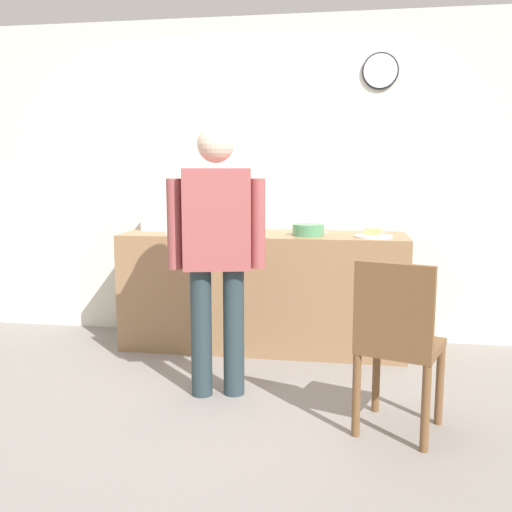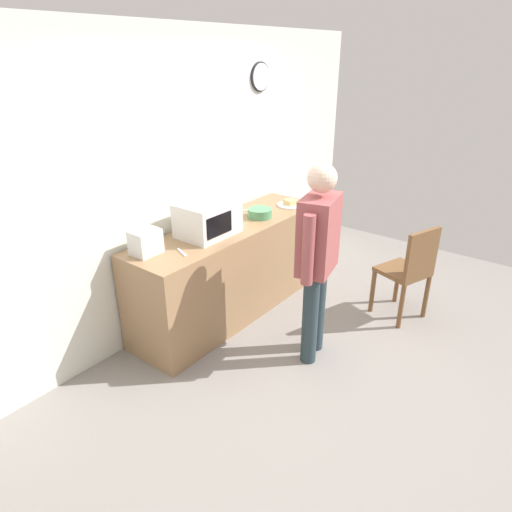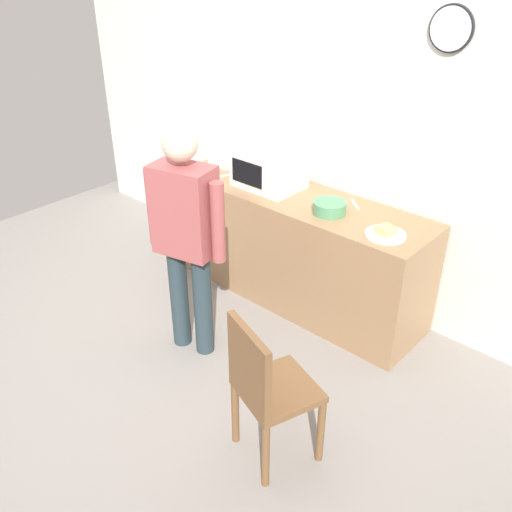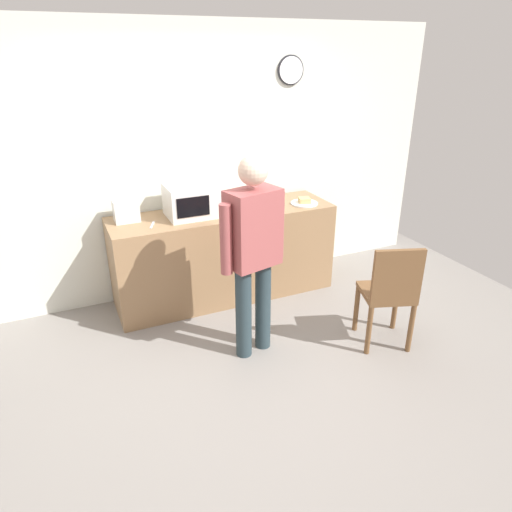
{
  "view_description": "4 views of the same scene",
  "coord_description": "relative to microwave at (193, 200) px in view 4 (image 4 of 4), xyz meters",
  "views": [
    {
      "loc": [
        0.84,
        -3.12,
        1.39
      ],
      "look_at": [
        0.2,
        0.8,
        0.79
      ],
      "focal_mm": 40.03,
      "sensor_mm": 36.0,
      "label": 1
    },
    {
      "loc": [
        -2.76,
        -1.36,
        2.37
      ],
      "look_at": [
        0.04,
        0.8,
        0.76
      ],
      "focal_mm": 31.56,
      "sensor_mm": 36.0,
      "label": 2
    },
    {
      "loc": [
        2.55,
        -1.89,
        2.63
      ],
      "look_at": [
        0.21,
        0.73,
        0.6
      ],
      "focal_mm": 39.01,
      "sensor_mm": 36.0,
      "label": 3
    },
    {
      "loc": [
        -1.27,
        -2.77,
        2.34
      ],
      "look_at": [
        0.27,
        0.62,
        0.66
      ],
      "focal_mm": 32.45,
      "sensor_mm": 36.0,
      "label": 4
    }
  ],
  "objects": [
    {
      "name": "person_standing",
      "position": [
        0.16,
        -1.02,
        -0.09
      ],
      "size": [
        0.58,
        0.33,
        1.65
      ],
      "color": "#28393F",
      "rests_on": "ground_plane"
    },
    {
      "name": "toaster",
      "position": [
        -0.6,
        0.11,
        -0.05
      ],
      "size": [
        0.22,
        0.18,
        0.2
      ],
      "primitive_type": "cube",
      "color": "silver",
      "rests_on": "kitchen_counter"
    },
    {
      "name": "kitchen_counter",
      "position": [
        0.29,
        -0.01,
        -0.6
      ],
      "size": [
        2.19,
        0.62,
        0.9
      ],
      "primitive_type": "cube",
      "color": "#93704C",
      "rests_on": "ground_plane"
    },
    {
      "name": "spoon_utensil",
      "position": [
        -0.42,
        -0.1,
        -0.15
      ],
      "size": [
        0.08,
        0.16,
        0.01
      ],
      "primitive_type": "cube",
      "rotation": [
        0.0,
        0.0,
        1.18
      ],
      "color": "silver",
      "rests_on": "kitchen_counter"
    },
    {
      "name": "microwave",
      "position": [
        0.0,
        0.0,
        0.0
      ],
      "size": [
        0.5,
        0.39,
        0.3
      ],
      "color": "silver",
      "rests_on": "kitchen_counter"
    },
    {
      "name": "fork_utensil",
      "position": [
        0.7,
        0.15,
        -0.15
      ],
      "size": [
        0.14,
        0.13,
        0.01
      ],
      "primitive_type": "cube",
      "rotation": [
        0.0,
        0.0,
        2.43
      ],
      "color": "silver",
      "rests_on": "kitchen_counter"
    },
    {
      "name": "ground_plane",
      "position": [
        0.1,
        -1.23,
        -1.05
      ],
      "size": [
        6.0,
        6.0,
        0.0
      ],
      "primitive_type": "plane",
      "color": "gray"
    },
    {
      "name": "back_wall",
      "position": [
        0.1,
        0.37,
        0.25
      ],
      "size": [
        5.4,
        0.13,
        2.6
      ],
      "color": "silver",
      "rests_on": "ground_plane"
    },
    {
      "name": "salad_bowl",
      "position": [
        0.64,
        -0.08,
        -0.11
      ],
      "size": [
        0.24,
        0.24,
        0.09
      ],
      "primitive_type": "cylinder",
      "color": "#4C8E60",
      "rests_on": "kitchen_counter"
    },
    {
      "name": "wooden_chair",
      "position": [
        1.2,
        -1.42,
        -0.53
      ],
      "size": [
        0.51,
        0.51,
        0.94
      ],
      "color": "brown",
      "rests_on": "ground_plane"
    },
    {
      "name": "sandwich_plate",
      "position": [
        1.12,
        -0.12,
        -0.13
      ],
      "size": [
        0.27,
        0.27,
        0.07
      ],
      "color": "white",
      "rests_on": "kitchen_counter"
    }
  ]
}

